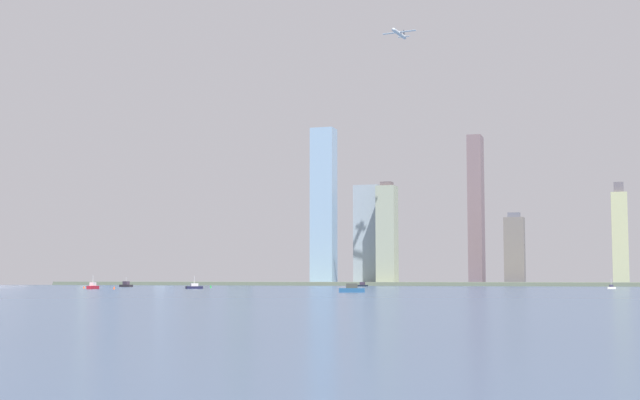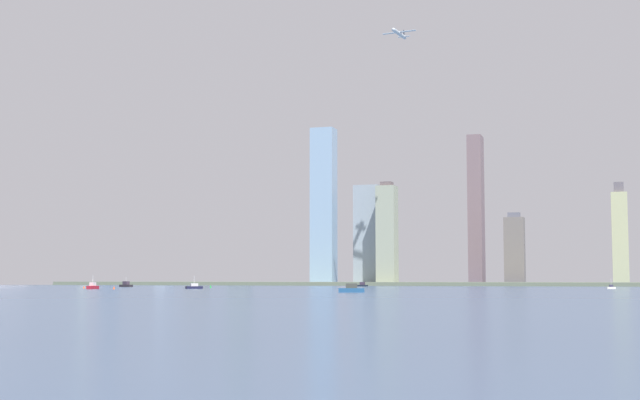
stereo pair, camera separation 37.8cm
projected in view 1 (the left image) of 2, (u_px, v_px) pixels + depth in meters
ground_plane at (38, 293)px, 487.26m from camera, size 6000.00×6000.00×0.00m
waterfront_pier at (311, 284)px, 935.33m from camera, size 813.42×48.28×3.65m
observation_tower at (85, 141)px, 1040.98m from camera, size 45.82×45.82×338.91m
skyscraper_0 at (387, 235)px, 917.62m from camera, size 18.84×20.89×104.85m
skyscraper_1 at (620, 237)px, 946.95m from camera, size 16.33×13.84×107.83m
skyscraper_2 at (165, 252)px, 1032.60m from camera, size 12.50×24.15×75.26m
skyscraper_3 at (337, 240)px, 1045.05m from camera, size 16.82×22.11×124.28m
skyscraper_4 at (476, 210)px, 971.45m from camera, size 14.83×27.04×160.02m
skyscraper_5 at (367, 235)px, 948.01m from camera, size 26.48×14.73×104.55m
skyscraper_6 at (240, 218)px, 1079.83m from camera, size 24.51×16.75×162.00m
skyscraper_7 at (324, 206)px, 966.22m from camera, size 24.68×20.34×167.28m
skyscraper_8 at (110, 243)px, 1132.01m from camera, size 13.36×24.88×107.19m
skyscraper_9 at (515, 251)px, 921.83m from camera, size 20.09×16.97×74.02m
skyscraper_10 at (197, 260)px, 1044.32m from camera, size 25.22×14.89×61.60m
skyscraper_11 at (90, 250)px, 1090.54m from camera, size 16.69×19.80×83.31m
skyscraper_12 at (384, 242)px, 1024.94m from camera, size 16.01×22.14×102.86m
boat_0 at (126, 285)px, 788.22m from camera, size 15.12×10.39×8.63m
boat_2 at (352, 289)px, 497.84m from camera, size 14.88×8.06×4.86m
boat_3 at (611, 287)px, 646.81m from camera, size 6.40×3.99×7.44m
boat_4 at (194, 287)px, 655.90m from camera, size 11.86×11.16×9.36m
boat_5 at (93, 287)px, 641.81m from camera, size 3.88×10.74×9.69m
boat_6 at (362, 285)px, 836.73m from camera, size 10.35×3.82×4.04m
channel_buoy_0 at (114, 288)px, 635.95m from camera, size 1.59×1.59×2.21m
channel_buoy_1 at (84, 287)px, 686.54m from camera, size 1.67×1.67×1.74m
channel_buoy_2 at (211, 286)px, 710.22m from camera, size 1.32×1.32×2.65m
airplane at (399, 33)px, 846.09m from camera, size 32.87×32.30×8.36m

